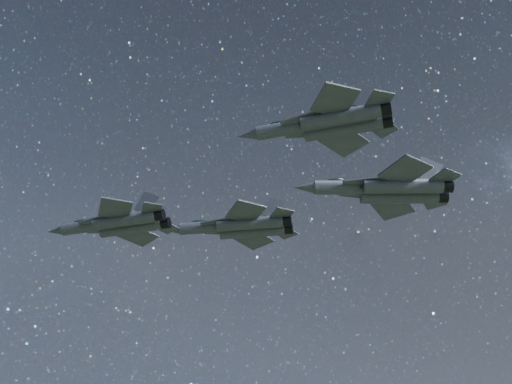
{
  "coord_description": "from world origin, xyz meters",
  "views": [
    {
      "loc": [
        -4.21,
        -57.84,
        119.06
      ],
      "look_at": [
        -2.37,
        1.5,
        159.76
      ],
      "focal_mm": 42.0,
      "sensor_mm": 36.0,
      "label": 1
    }
  ],
  "objects": [
    {
      "name": "jet_slot",
      "position": [
        13.21,
        -0.11,
        159.38
      ],
      "size": [
        19.22,
        13.66,
        4.89
      ],
      "rotation": [
        0.0,
        0.0,
        -0.03
      ],
      "color": "#353A42"
    },
    {
      "name": "jet_lead",
      "position": [
        -19.13,
        5.22,
        157.26
      ],
      "size": [
        16.89,
        11.41,
        4.25
      ],
      "rotation": [
        0.0,
        0.0,
        -0.28
      ],
      "color": "#353A42"
    },
    {
      "name": "jet_right",
      "position": [
        4.61,
        -11.96,
        159.18
      ],
      "size": [
        16.8,
        11.34,
        4.23
      ],
      "rotation": [
        0.0,
        0.0,
        -0.29
      ],
      "color": "#353A42"
    },
    {
      "name": "jet_left",
      "position": [
        -4.15,
        12.12,
        161.32
      ],
      "size": [
        18.87,
        13.05,
        4.74
      ],
      "rotation": [
        0.0,
        0.0,
        -0.17
      ],
      "color": "#353A42"
    }
  ]
}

